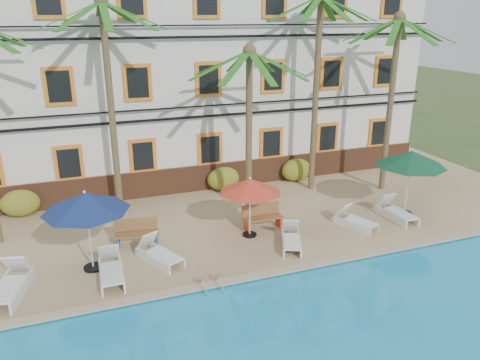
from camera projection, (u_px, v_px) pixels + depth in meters
name	position (u px, v px, depth m)	size (l,w,h in m)	color
ground	(229.00, 273.00, 15.08)	(100.00, 100.00, 0.00)	#384C23
pool_deck	(190.00, 211.00, 19.46)	(30.00, 12.00, 0.25)	tan
pool_coping	(239.00, 279.00, 14.19)	(30.00, 0.35, 0.06)	tan
hotel_building	(160.00, 70.00, 22.11)	(25.40, 6.44, 10.22)	silver
palm_b	(108.00, 79.00, 17.44)	(4.61, 4.61, 8.33)	brown
palm_c	(249.00, 105.00, 17.75)	(4.61, 4.61, 6.62)	brown
palm_d	(317.00, 67.00, 19.84)	(4.61, 4.61, 8.59)	brown
palm_e	(393.00, 79.00, 20.02)	(4.61, 4.61, 7.75)	brown
shrub_left	(20.00, 203.00, 18.53)	(1.50, 0.90, 1.10)	#34601B
shrub_mid	(223.00, 179.00, 21.30)	(1.50, 0.90, 1.10)	#34601B
shrub_right	(296.00, 170.00, 22.50)	(1.50, 0.90, 1.10)	#34601B
umbrella_blue	(86.00, 202.00, 14.08)	(2.66, 2.66, 2.66)	black
umbrella_red	(250.00, 186.00, 16.42)	(2.26, 2.26, 2.27)	black
umbrella_green	(411.00, 159.00, 18.10)	(2.74, 2.74, 2.73)	black
lounger_a	(10.00, 285.00, 13.39)	(1.20, 2.16, 0.96)	silver
lounger_b	(111.00, 270.00, 14.21)	(0.76, 1.95, 0.91)	silver
lounger_c	(159.00, 253.00, 15.21)	(1.39, 1.94, 0.87)	silver
lounger_d	(291.00, 239.00, 16.20)	(1.26, 1.84, 0.82)	silver
lounger_e	(355.00, 220.00, 17.72)	(1.20, 1.77, 0.79)	silver
lounger_f	(396.00, 211.00, 18.42)	(0.76, 1.91, 0.89)	silver
bench_left	(137.00, 232.00, 16.27)	(1.56, 0.71, 0.93)	olive
bench_right	(262.00, 216.00, 17.54)	(1.50, 0.48, 0.93)	olive
pool_ladder	(211.00, 287.00, 13.82)	(0.54, 0.74, 0.74)	silver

